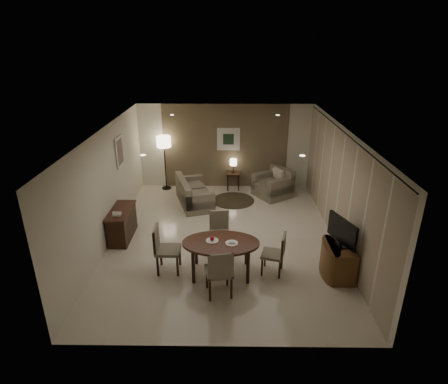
{
  "coord_description": "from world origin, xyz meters",
  "views": [
    {
      "loc": [
        0.1,
        -8.1,
        4.63
      ],
      "look_at": [
        0.0,
        0.2,
        1.15
      ],
      "focal_mm": 30.0,
      "sensor_mm": 36.0,
      "label": 1
    }
  ],
  "objects_px": {
    "side_table": "(233,181)",
    "floor_lamp": "(165,163)",
    "chair_left": "(168,249)",
    "chair_right": "(273,254)",
    "dining_table": "(221,258)",
    "chair_near": "(219,271)",
    "armchair": "(273,183)",
    "console_desk": "(122,224)",
    "tv_cabinet": "(339,260)",
    "sofa": "(194,192)",
    "chair_far": "(220,234)"
  },
  "relations": [
    {
      "from": "sofa",
      "to": "armchair",
      "type": "height_order",
      "value": "armchair"
    },
    {
      "from": "chair_left",
      "to": "floor_lamp",
      "type": "bearing_deg",
      "value": 9.03
    },
    {
      "from": "chair_left",
      "to": "chair_right",
      "type": "distance_m",
      "value": 2.17
    },
    {
      "from": "dining_table",
      "to": "console_desk",
      "type": "bearing_deg",
      "value": 148.92
    },
    {
      "from": "tv_cabinet",
      "to": "dining_table",
      "type": "height_order",
      "value": "dining_table"
    },
    {
      "from": "chair_near",
      "to": "dining_table",
      "type": "bearing_deg",
      "value": -103.21
    },
    {
      "from": "console_desk",
      "to": "chair_right",
      "type": "xyz_separation_m",
      "value": [
        3.52,
        -1.44,
        0.08
      ]
    },
    {
      "from": "dining_table",
      "to": "chair_near",
      "type": "distance_m",
      "value": 0.68
    },
    {
      "from": "dining_table",
      "to": "chair_left",
      "type": "bearing_deg",
      "value": 175.58
    },
    {
      "from": "chair_right",
      "to": "armchair",
      "type": "distance_m",
      "value": 4.11
    },
    {
      "from": "console_desk",
      "to": "dining_table",
      "type": "distance_m",
      "value": 2.86
    },
    {
      "from": "dining_table",
      "to": "sofa",
      "type": "xyz_separation_m",
      "value": [
        -0.85,
        3.51,
        0.02
      ]
    },
    {
      "from": "side_table",
      "to": "chair_right",
      "type": "bearing_deg",
      "value": -80.65
    },
    {
      "from": "chair_near",
      "to": "sofa",
      "type": "distance_m",
      "value": 4.26
    },
    {
      "from": "chair_right",
      "to": "floor_lamp",
      "type": "distance_m",
      "value": 5.53
    },
    {
      "from": "dining_table",
      "to": "floor_lamp",
      "type": "relative_size",
      "value": 0.91
    },
    {
      "from": "chair_far",
      "to": "armchair",
      "type": "xyz_separation_m",
      "value": [
        1.56,
        3.29,
        -0.04
      ]
    },
    {
      "from": "tv_cabinet",
      "to": "console_desk",
      "type": "bearing_deg",
      "value": 162.95
    },
    {
      "from": "chair_right",
      "to": "armchair",
      "type": "relative_size",
      "value": 0.92
    },
    {
      "from": "tv_cabinet",
      "to": "floor_lamp",
      "type": "bearing_deg",
      "value": 132.4
    },
    {
      "from": "tv_cabinet",
      "to": "side_table",
      "type": "bearing_deg",
      "value": 114.34
    },
    {
      "from": "console_desk",
      "to": "sofa",
      "type": "distance_m",
      "value": 2.59
    },
    {
      "from": "sofa",
      "to": "side_table",
      "type": "height_order",
      "value": "sofa"
    },
    {
      "from": "tv_cabinet",
      "to": "chair_right",
      "type": "distance_m",
      "value": 1.38
    },
    {
      "from": "dining_table",
      "to": "chair_left",
      "type": "xyz_separation_m",
      "value": [
        -1.1,
        0.09,
        0.14
      ]
    },
    {
      "from": "side_table",
      "to": "console_desk",
      "type": "bearing_deg",
      "value": -130.39
    },
    {
      "from": "console_desk",
      "to": "floor_lamp",
      "type": "xyz_separation_m",
      "value": [
        0.57,
        3.23,
        0.5
      ]
    },
    {
      "from": "sofa",
      "to": "chair_near",
      "type": "bearing_deg",
      "value": 173.87
    },
    {
      "from": "chair_right",
      "to": "floor_lamp",
      "type": "xyz_separation_m",
      "value": [
        -2.95,
        4.67,
        0.42
      ]
    },
    {
      "from": "chair_near",
      "to": "chair_left",
      "type": "distance_m",
      "value": 1.31
    },
    {
      "from": "chair_right",
      "to": "sofa",
      "type": "height_order",
      "value": "chair_right"
    },
    {
      "from": "dining_table",
      "to": "chair_right",
      "type": "height_order",
      "value": "chair_right"
    },
    {
      "from": "chair_left",
      "to": "side_table",
      "type": "distance_m",
      "value": 4.84
    },
    {
      "from": "chair_far",
      "to": "sofa",
      "type": "distance_m",
      "value": 2.8
    },
    {
      "from": "armchair",
      "to": "console_desk",
      "type": "bearing_deg",
      "value": -89.24
    },
    {
      "from": "chair_right",
      "to": "side_table",
      "type": "height_order",
      "value": "chair_right"
    },
    {
      "from": "console_desk",
      "to": "chair_left",
      "type": "height_order",
      "value": "chair_left"
    },
    {
      "from": "chair_near",
      "to": "tv_cabinet",
      "type": "bearing_deg",
      "value": -176.43
    },
    {
      "from": "chair_right",
      "to": "sofa",
      "type": "relative_size",
      "value": 0.55
    },
    {
      "from": "chair_right",
      "to": "sofa",
      "type": "xyz_separation_m",
      "value": [
        -1.92,
        3.47,
        -0.06
      ]
    },
    {
      "from": "dining_table",
      "to": "chair_near",
      "type": "bearing_deg",
      "value": -92.29
    },
    {
      "from": "dining_table",
      "to": "floor_lamp",
      "type": "distance_m",
      "value": 5.09
    },
    {
      "from": "side_table",
      "to": "floor_lamp",
      "type": "relative_size",
      "value": 0.32
    },
    {
      "from": "chair_left",
      "to": "armchair",
      "type": "bearing_deg",
      "value": -33.43
    },
    {
      "from": "tv_cabinet",
      "to": "side_table",
      "type": "height_order",
      "value": "tv_cabinet"
    },
    {
      "from": "chair_right",
      "to": "floor_lamp",
      "type": "bearing_deg",
      "value": -132.7
    },
    {
      "from": "chair_near",
      "to": "armchair",
      "type": "xyz_separation_m",
      "value": [
        1.54,
        4.79,
        -0.07
      ]
    },
    {
      "from": "chair_right",
      "to": "side_table",
      "type": "distance_m",
      "value": 4.73
    },
    {
      "from": "sofa",
      "to": "side_table",
      "type": "relative_size",
      "value": 2.99
    },
    {
      "from": "floor_lamp",
      "to": "console_desk",
      "type": "bearing_deg",
      "value": -100.03
    }
  ]
}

